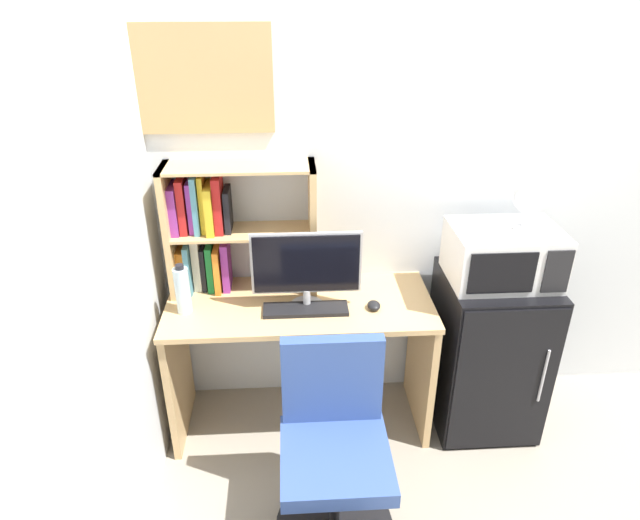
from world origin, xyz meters
The scene contains 13 objects.
wall_back centered at (0.40, 0.02, 1.30)m, with size 6.40×0.04×2.60m, color silver.
wall_left centered at (-1.62, -1.60, 1.30)m, with size 0.04×4.40×2.60m, color silver.
desk centered at (-0.88, -0.28, 0.54)m, with size 1.33×0.56×0.77m.
hutch_bookshelf centered at (-1.28, -0.10, 1.11)m, with size 0.73×0.23×0.66m.
monitor centered at (-0.85, -0.32, 0.99)m, with size 0.53×0.16×0.40m.
keyboard centered at (-0.86, -0.36, 0.78)m, with size 0.41×0.12×0.02m, color black.
computer_mouse centered at (-0.52, -0.36, 0.79)m, with size 0.06×0.08×0.04m, color black.
water_bottle centered at (-1.44, -0.33, 0.89)m, with size 0.07×0.07×0.26m.
mini_fridge centered at (0.11, -0.30, 0.44)m, with size 0.52×0.55×0.88m.
microwave centered at (0.11, -0.30, 1.02)m, with size 0.52×0.38×0.27m.
desk_fan centered at (0.19, -0.30, 1.29)m, with size 0.16×0.11×0.24m.
desk_chair centered at (-0.76, -0.93, 0.38)m, with size 0.53×0.53×0.90m.
wall_corkboard centered at (-1.31, -0.01, 1.81)m, with size 0.65×0.02×0.49m, color tan.
Camera 1 is at (-0.93, -2.64, 2.23)m, focal length 31.05 mm.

